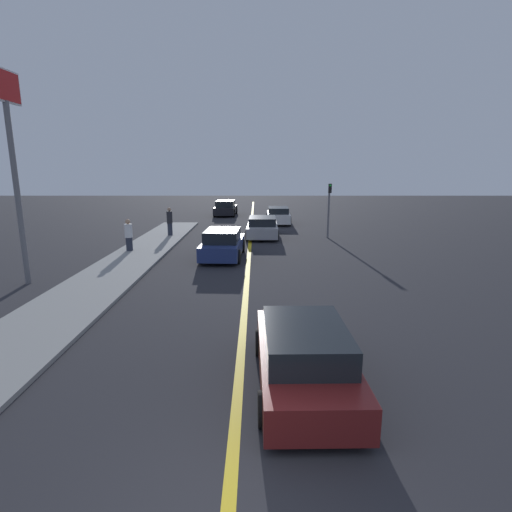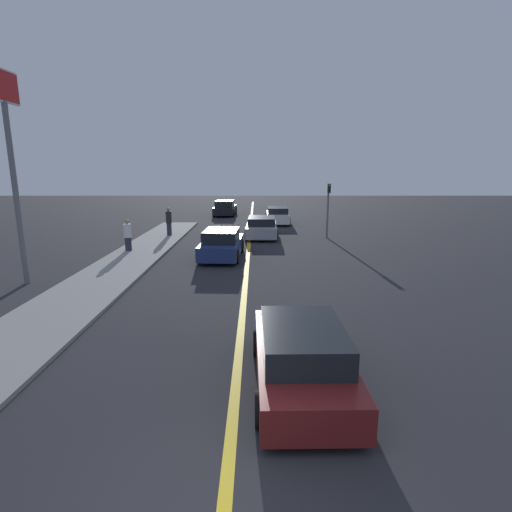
{
  "view_description": "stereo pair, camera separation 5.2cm",
  "coord_description": "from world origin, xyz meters",
  "px_view_note": "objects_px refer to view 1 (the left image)",
  "views": [
    {
      "loc": [
        0.35,
        -4.01,
        4.24
      ],
      "look_at": [
        0.36,
        10.26,
        1.1
      ],
      "focal_mm": 28.0,
      "sensor_mm": 36.0,
      "label": 1
    },
    {
      "loc": [
        0.4,
        -4.01,
        4.24
      ],
      "look_at": [
        0.36,
        10.26,
        1.1
      ],
      "focal_mm": 28.0,
      "sensor_mm": 36.0,
      "label": 2
    }
  ],
  "objects_px": {
    "pedestrian_near_curb": "(128,235)",
    "traffic_light": "(329,204)",
    "car_ahead_center": "(222,244)",
    "car_near_right_lane": "(304,356)",
    "pedestrian_mid_group": "(169,221)",
    "car_oncoming_far": "(225,208)",
    "car_far_distant": "(262,227)",
    "car_parked_left_lot": "(278,216)",
    "roadside_sign": "(9,132)"
  },
  "relations": [
    {
      "from": "pedestrian_near_curb",
      "to": "traffic_light",
      "type": "relative_size",
      "value": 0.49
    },
    {
      "from": "car_ahead_center",
      "to": "car_near_right_lane",
      "type": "bearing_deg",
      "value": -74.92
    },
    {
      "from": "pedestrian_mid_group",
      "to": "car_oncoming_far",
      "type": "bearing_deg",
      "value": 77.49
    },
    {
      "from": "car_far_distant",
      "to": "pedestrian_mid_group",
      "type": "height_order",
      "value": "pedestrian_mid_group"
    },
    {
      "from": "car_far_distant",
      "to": "traffic_light",
      "type": "xyz_separation_m",
      "value": [
        4.07,
        -0.35,
        1.47
      ]
    },
    {
      "from": "car_parked_left_lot",
      "to": "roadside_sign",
      "type": "bearing_deg",
      "value": -120.84
    },
    {
      "from": "car_far_distant",
      "to": "pedestrian_near_curb",
      "type": "bearing_deg",
      "value": -144.04
    },
    {
      "from": "car_near_right_lane",
      "to": "car_oncoming_far",
      "type": "relative_size",
      "value": 1.03
    },
    {
      "from": "pedestrian_mid_group",
      "to": "car_far_distant",
      "type": "bearing_deg",
      "value": -0.23
    },
    {
      "from": "car_oncoming_far",
      "to": "roadside_sign",
      "type": "xyz_separation_m",
      "value": [
        -5.79,
        -22.21,
        4.8
      ]
    },
    {
      "from": "car_ahead_center",
      "to": "car_oncoming_far",
      "type": "bearing_deg",
      "value": 96.63
    },
    {
      "from": "car_parked_left_lot",
      "to": "car_oncoming_far",
      "type": "relative_size",
      "value": 1.02
    },
    {
      "from": "car_far_distant",
      "to": "car_parked_left_lot",
      "type": "bearing_deg",
      "value": 79.34
    },
    {
      "from": "pedestrian_near_curb",
      "to": "traffic_light",
      "type": "distance_m",
      "value": 11.89
    },
    {
      "from": "car_far_distant",
      "to": "pedestrian_mid_group",
      "type": "bearing_deg",
      "value": -178.94
    },
    {
      "from": "car_far_distant",
      "to": "car_ahead_center",
      "type": "bearing_deg",
      "value": -107.39
    },
    {
      "from": "car_ahead_center",
      "to": "car_parked_left_lot",
      "type": "bearing_deg",
      "value": 77.54
    },
    {
      "from": "car_parked_left_lot",
      "to": "traffic_light",
      "type": "bearing_deg",
      "value": -66.91
    },
    {
      "from": "car_parked_left_lot",
      "to": "pedestrian_near_curb",
      "type": "xyz_separation_m",
      "value": [
        -8.24,
        -11.11,
        0.29
      ]
    },
    {
      "from": "car_ahead_center",
      "to": "car_parked_left_lot",
      "type": "xyz_separation_m",
      "value": [
        3.35,
        12.27,
        -0.04
      ]
    },
    {
      "from": "car_oncoming_far",
      "to": "roadside_sign",
      "type": "distance_m",
      "value": 23.45
    },
    {
      "from": "traffic_light",
      "to": "pedestrian_mid_group",
      "type": "bearing_deg",
      "value": 177.85
    },
    {
      "from": "pedestrian_mid_group",
      "to": "roadside_sign",
      "type": "xyz_separation_m",
      "value": [
        -3.17,
        -10.4,
        4.47
      ]
    },
    {
      "from": "pedestrian_mid_group",
      "to": "traffic_light",
      "type": "height_order",
      "value": "traffic_light"
    },
    {
      "from": "car_ahead_center",
      "to": "pedestrian_near_curb",
      "type": "distance_m",
      "value": 5.03
    },
    {
      "from": "car_near_right_lane",
      "to": "pedestrian_near_curb",
      "type": "bearing_deg",
      "value": 119.08
    },
    {
      "from": "pedestrian_near_curb",
      "to": "car_ahead_center",
      "type": "bearing_deg",
      "value": -13.36
    },
    {
      "from": "car_ahead_center",
      "to": "car_oncoming_far",
      "type": "distance_m",
      "value": 17.8
    },
    {
      "from": "traffic_light",
      "to": "roadside_sign",
      "type": "xyz_separation_m",
      "value": [
        -13.06,
        -10.03,
        3.37
      ]
    },
    {
      "from": "traffic_light",
      "to": "roadside_sign",
      "type": "bearing_deg",
      "value": -142.48
    },
    {
      "from": "pedestrian_near_curb",
      "to": "pedestrian_mid_group",
      "type": "bearing_deg",
      "value": 77.3
    },
    {
      "from": "car_ahead_center",
      "to": "roadside_sign",
      "type": "xyz_separation_m",
      "value": [
        -6.98,
        -4.45,
        4.8
      ]
    },
    {
      "from": "car_oncoming_far",
      "to": "pedestrian_mid_group",
      "type": "bearing_deg",
      "value": -100.46
    },
    {
      "from": "car_parked_left_lot",
      "to": "car_oncoming_far",
      "type": "xyz_separation_m",
      "value": [
        -4.54,
        5.49,
        0.04
      ]
    },
    {
      "from": "pedestrian_near_curb",
      "to": "car_parked_left_lot",
      "type": "bearing_deg",
      "value": 53.44
    },
    {
      "from": "car_ahead_center",
      "to": "traffic_light",
      "type": "height_order",
      "value": "traffic_light"
    },
    {
      "from": "car_parked_left_lot",
      "to": "traffic_light",
      "type": "relative_size",
      "value": 1.26
    },
    {
      "from": "car_ahead_center",
      "to": "roadside_sign",
      "type": "relative_size",
      "value": 0.56
    },
    {
      "from": "car_parked_left_lot",
      "to": "pedestrian_near_curb",
      "type": "distance_m",
      "value": 13.83
    },
    {
      "from": "car_near_right_lane",
      "to": "roadside_sign",
      "type": "distance_m",
      "value": 12.92
    },
    {
      "from": "car_parked_left_lot",
      "to": "pedestrian_mid_group",
      "type": "xyz_separation_m",
      "value": [
        -7.16,
        -6.32,
        0.36
      ]
    },
    {
      "from": "pedestrian_near_curb",
      "to": "roadside_sign",
      "type": "distance_m",
      "value": 7.52
    },
    {
      "from": "car_parked_left_lot",
      "to": "pedestrian_mid_group",
      "type": "relative_size",
      "value": 2.42
    },
    {
      "from": "car_near_right_lane",
      "to": "car_parked_left_lot",
      "type": "height_order",
      "value": "car_near_right_lane"
    },
    {
      "from": "car_ahead_center",
      "to": "pedestrian_mid_group",
      "type": "distance_m",
      "value": 7.08
    },
    {
      "from": "car_ahead_center",
      "to": "car_far_distant",
      "type": "bearing_deg",
      "value": 74.11
    },
    {
      "from": "car_oncoming_far",
      "to": "car_far_distant",
      "type": "bearing_deg",
      "value": -72.83
    },
    {
      "from": "car_ahead_center",
      "to": "car_parked_left_lot",
      "type": "height_order",
      "value": "car_ahead_center"
    },
    {
      "from": "car_parked_left_lot",
      "to": "traffic_light",
      "type": "height_order",
      "value": "traffic_light"
    },
    {
      "from": "car_near_right_lane",
      "to": "car_far_distant",
      "type": "height_order",
      "value": "car_near_right_lane"
    }
  ]
}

